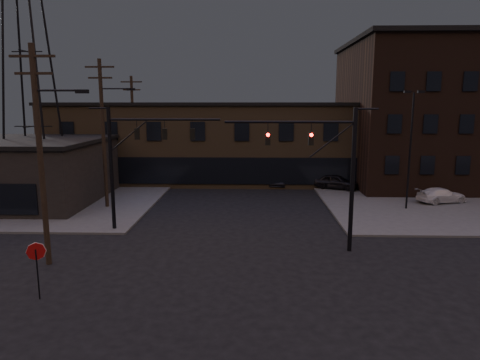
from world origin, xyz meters
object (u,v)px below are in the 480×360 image
parked_car_lot_a (336,182)px  parked_car_lot_b (441,195)px  stop_sign (36,257)px  traffic_signal_far (131,154)px  traffic_signal_near (332,164)px  car_crossing (277,178)px

parked_car_lot_a → parked_car_lot_b: parked_car_lot_a is taller
stop_sign → parked_car_lot_b: bearing=36.4°
traffic_signal_far → parked_car_lot_b: size_ratio=1.92×
traffic_signal_near → car_crossing: bearing=95.3°
traffic_signal_far → parked_car_lot_a: bearing=41.0°
parked_car_lot_b → traffic_signal_far: bearing=92.1°
traffic_signal_far → stop_sign: size_ratio=3.23×
traffic_signal_near → parked_car_lot_b: bearing=46.0°
traffic_signal_near → traffic_signal_far: bearing=163.8°
traffic_signal_far → parked_car_lot_b: (23.31, 8.14, -4.26)m
traffic_signal_far → car_crossing: 19.55m
stop_sign → car_crossing: size_ratio=0.55×
parked_car_lot_a → traffic_signal_near: bearing=-167.8°
stop_sign → parked_car_lot_a: (17.03, 23.66, -1.00)m
stop_sign → traffic_signal_far: bearing=82.7°
traffic_signal_far → parked_car_lot_a: 21.27m
traffic_signal_far → parked_car_lot_a: size_ratio=1.96×
stop_sign → parked_car_lot_b: 30.57m
traffic_signal_far → car_crossing: (10.26, 16.09, -4.28)m
parked_car_lot_a → parked_car_lot_b: bearing=-102.0°
parked_car_lot_b → parked_car_lot_a: bearing=36.6°
parked_car_lot_a → parked_car_lot_b: 9.38m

